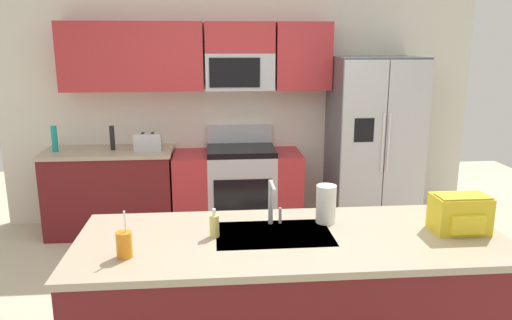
{
  "coord_description": "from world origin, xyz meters",
  "views": [
    {
      "loc": [
        -0.31,
        -3.35,
        2.01
      ],
      "look_at": [
        0.04,
        0.6,
        1.05
      ],
      "focal_mm": 34.67,
      "sensor_mm": 36.0,
      "label": 1
    }
  ],
  "objects_px": {
    "pepper_mill": "(112,138)",
    "soap_dispenser": "(214,226)",
    "sink_faucet": "(272,199)",
    "refrigerator": "(373,144)",
    "toaster": "(148,142)",
    "drink_cup_orange": "(124,244)",
    "backpack": "(460,213)",
    "bottle_teal": "(55,139)",
    "range_oven": "(238,188)",
    "paper_towel_roll": "(326,204)"
  },
  "relations": [
    {
      "from": "pepper_mill",
      "to": "soap_dispenser",
      "type": "distance_m",
      "value": 2.66
    },
    {
      "from": "sink_faucet",
      "to": "soap_dispenser",
      "type": "distance_m",
      "value": 0.4
    },
    {
      "from": "refrigerator",
      "to": "soap_dispenser",
      "type": "bearing_deg",
      "value": -125.85
    },
    {
      "from": "toaster",
      "to": "drink_cup_orange",
      "type": "xyz_separation_m",
      "value": [
        0.2,
        -2.64,
        -0.02
      ]
    },
    {
      "from": "sink_faucet",
      "to": "backpack",
      "type": "distance_m",
      "value": 1.12
    },
    {
      "from": "backpack",
      "to": "sink_faucet",
      "type": "bearing_deg",
      "value": 169.47
    },
    {
      "from": "refrigerator",
      "to": "backpack",
      "type": "xyz_separation_m",
      "value": [
        -0.27,
        -2.43,
        0.09
      ]
    },
    {
      "from": "refrigerator",
      "to": "bottle_teal",
      "type": "relative_size",
      "value": 6.95
    },
    {
      "from": "toaster",
      "to": "pepper_mill",
      "type": "bearing_deg",
      "value": 172.32
    },
    {
      "from": "soap_dispenser",
      "to": "bottle_teal",
      "type": "bearing_deg",
      "value": 123.71
    },
    {
      "from": "bottle_teal",
      "to": "sink_faucet",
      "type": "height_order",
      "value": "sink_faucet"
    },
    {
      "from": "range_oven",
      "to": "toaster",
      "type": "distance_m",
      "value": 1.08
    },
    {
      "from": "sink_faucet",
      "to": "refrigerator",
      "type": "bearing_deg",
      "value": 58.47
    },
    {
      "from": "toaster",
      "to": "backpack",
      "type": "height_order",
      "value": "backpack"
    },
    {
      "from": "drink_cup_orange",
      "to": "refrigerator",
      "type": "bearing_deg",
      "value": 50.08
    },
    {
      "from": "sink_faucet",
      "to": "paper_towel_roll",
      "type": "bearing_deg",
      "value": 3.3
    },
    {
      "from": "pepper_mill",
      "to": "sink_faucet",
      "type": "distance_m",
      "value": 2.69
    },
    {
      "from": "bottle_teal",
      "to": "drink_cup_orange",
      "type": "distance_m",
      "value": 2.89
    },
    {
      "from": "drink_cup_orange",
      "to": "backpack",
      "type": "distance_m",
      "value": 1.93
    },
    {
      "from": "refrigerator",
      "to": "backpack",
      "type": "height_order",
      "value": "refrigerator"
    },
    {
      "from": "drink_cup_orange",
      "to": "backpack",
      "type": "height_order",
      "value": "drink_cup_orange"
    },
    {
      "from": "toaster",
      "to": "paper_towel_roll",
      "type": "distance_m",
      "value": 2.61
    },
    {
      "from": "refrigerator",
      "to": "soap_dispenser",
      "type": "height_order",
      "value": "refrigerator"
    },
    {
      "from": "toaster",
      "to": "sink_faucet",
      "type": "bearing_deg",
      "value": -65.46
    },
    {
      "from": "bottle_teal",
      "to": "soap_dispenser",
      "type": "distance_m",
      "value": 2.91
    },
    {
      "from": "paper_towel_roll",
      "to": "soap_dispenser",
      "type": "bearing_deg",
      "value": -165.88
    },
    {
      "from": "pepper_mill",
      "to": "backpack",
      "type": "distance_m",
      "value": 3.53
    },
    {
      "from": "drink_cup_orange",
      "to": "paper_towel_roll",
      "type": "height_order",
      "value": "drink_cup_orange"
    },
    {
      "from": "sink_faucet",
      "to": "drink_cup_orange",
      "type": "bearing_deg",
      "value": -154.5
    },
    {
      "from": "sink_faucet",
      "to": "drink_cup_orange",
      "type": "xyz_separation_m",
      "value": [
        -0.83,
        -0.39,
        -0.1
      ]
    },
    {
      "from": "soap_dispenser",
      "to": "range_oven",
      "type": "bearing_deg",
      "value": 83.96
    },
    {
      "from": "backpack",
      "to": "pepper_mill",
      "type": "bearing_deg",
      "value": 134.94
    },
    {
      "from": "range_oven",
      "to": "pepper_mill",
      "type": "xyz_separation_m",
      "value": [
        -1.3,
        -0.0,
        0.58
      ]
    },
    {
      "from": "sink_faucet",
      "to": "drink_cup_orange",
      "type": "distance_m",
      "value": 0.92
    },
    {
      "from": "drink_cup_orange",
      "to": "backpack",
      "type": "bearing_deg",
      "value": 5.64
    },
    {
      "from": "refrigerator",
      "to": "soap_dispenser",
      "type": "distance_m",
      "value": 2.94
    },
    {
      "from": "sink_faucet",
      "to": "drink_cup_orange",
      "type": "height_order",
      "value": "sink_faucet"
    },
    {
      "from": "drink_cup_orange",
      "to": "paper_towel_roll",
      "type": "xyz_separation_m",
      "value": [
        1.17,
        0.41,
        0.05
      ]
    },
    {
      "from": "bottle_teal",
      "to": "soap_dispenser",
      "type": "bearing_deg",
      "value": -56.29
    },
    {
      "from": "pepper_mill",
      "to": "bottle_teal",
      "type": "height_order",
      "value": "bottle_teal"
    },
    {
      "from": "range_oven",
      "to": "paper_towel_roll",
      "type": "distance_m",
      "value": 2.39
    },
    {
      "from": "soap_dispenser",
      "to": "backpack",
      "type": "bearing_deg",
      "value": -1.93
    },
    {
      "from": "pepper_mill",
      "to": "drink_cup_orange",
      "type": "relative_size",
      "value": 0.97
    },
    {
      "from": "soap_dispenser",
      "to": "sink_faucet",
      "type": "bearing_deg",
      "value": 23.62
    },
    {
      "from": "paper_towel_roll",
      "to": "sink_faucet",
      "type": "bearing_deg",
      "value": -176.7
    },
    {
      "from": "refrigerator",
      "to": "backpack",
      "type": "bearing_deg",
      "value": -96.28
    },
    {
      "from": "pepper_mill",
      "to": "bottle_teal",
      "type": "relative_size",
      "value": 0.95
    },
    {
      "from": "drink_cup_orange",
      "to": "pepper_mill",
      "type": "bearing_deg",
      "value": 101.96
    },
    {
      "from": "toaster",
      "to": "pepper_mill",
      "type": "height_order",
      "value": "pepper_mill"
    },
    {
      "from": "bottle_teal",
      "to": "backpack",
      "type": "bearing_deg",
      "value": -38.82
    }
  ]
}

